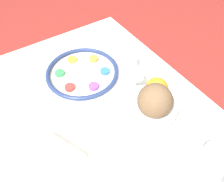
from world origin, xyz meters
The scene contains 9 objects.
dining_table centered at (0.00, 0.00, 0.38)m, with size 1.21×0.88×0.77m.
seder_plate centered at (-0.26, 0.06, 0.78)m, with size 0.33×0.33×0.03m.
wine_glass centered at (-0.06, 0.21, 0.87)m, with size 0.07×0.07×0.14m.
fruit_stand centered at (0.11, 0.14, 0.87)m, with size 0.18×0.18×0.13m.
orange_fruit centered at (0.09, 0.17, 0.93)m, with size 0.08×0.08×0.08m.
coconut centered at (0.13, 0.13, 0.95)m, with size 0.11×0.11×0.11m.
napkin_roll centered at (0.04, -0.17, 0.79)m, with size 0.17×0.10×0.04m.
cup_mid centered at (0.33, 0.23, 0.80)m, with size 0.07×0.07×0.06m.
cup_far centered at (-0.18, 0.28, 0.80)m, with size 0.07×0.07×0.06m.
Camera 1 is at (0.41, -0.22, 1.49)m, focal length 35.00 mm.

